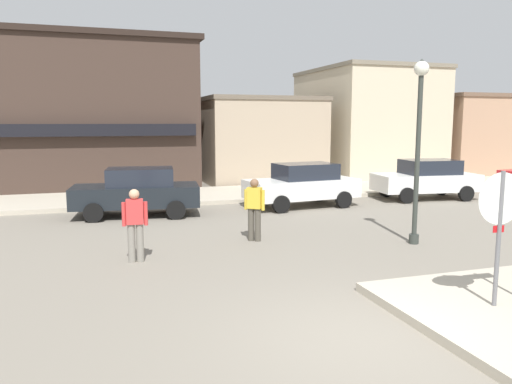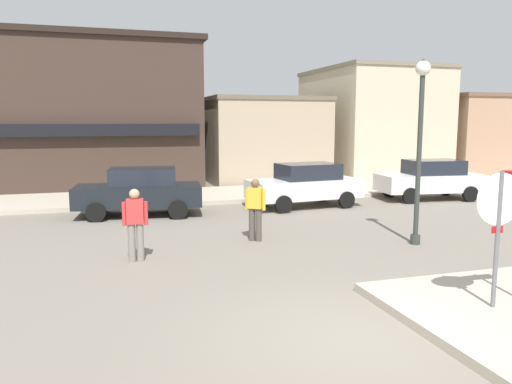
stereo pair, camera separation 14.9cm
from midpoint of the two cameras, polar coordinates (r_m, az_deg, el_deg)
name	(u,v)px [view 2 (the right image)]	position (r m, az deg, el deg)	size (l,w,h in m)	color
ground_plane	(359,339)	(7.50, 12.32, -16.13)	(160.00, 160.00, 0.00)	gray
kerb_far	(192,196)	(20.27, -7.14, -0.43)	(80.00, 4.00, 0.15)	#B7AD99
stop_sign	(498,222)	(8.59, 26.39, -3.06)	(0.82, 0.08, 2.30)	slate
lamp_post	(420,125)	(12.86, 18.60, 7.25)	(0.36, 0.36, 4.54)	#333833
parked_car_nearest	(140,191)	(16.61, -12.91, 0.12)	(4.17, 2.23, 1.56)	black
parked_car_second	(305,184)	(17.97, 5.87, 0.87)	(4.15, 2.18, 1.56)	white
parked_car_third	(430,179)	(20.78, 19.49, 1.42)	(4.16, 2.21, 1.56)	white
pedestrian_crossing_near	(135,223)	(11.15, -13.26, -3.44)	(0.56, 0.25, 1.61)	gray
pedestrian_crossing_far	(255,208)	(12.74, 0.25, -1.80)	(0.50, 0.40, 1.61)	#4C473D
building_corner_shop	(69,114)	(26.66, -20.45, 8.30)	(12.09, 10.25, 6.77)	#3D2D26
building_storefront_left_near	(260,139)	(26.04, 0.67, 6.04)	(5.83, 5.79, 4.25)	tan
building_storefront_left_mid	(371,123)	(29.04, 13.10, 7.70)	(5.96, 7.43, 5.93)	beige
building_storefront_right_near	(483,134)	(33.62, 24.63, 6.01)	(8.80, 7.65, 4.53)	tan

